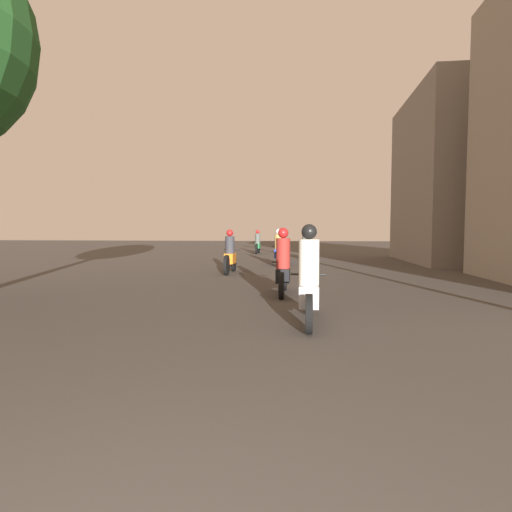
{
  "coord_description": "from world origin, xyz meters",
  "views": [
    {
      "loc": [
        0.67,
        -0.73,
        1.46
      ],
      "look_at": [
        -1.49,
        17.14,
        0.35
      ],
      "focal_mm": 28.0,
      "sensor_mm": 36.0,
      "label": 1
    }
  ],
  "objects_px": {
    "motorcycle_green": "(258,244)",
    "building_right_far": "(472,179)",
    "motorcycle_silver": "(309,284)",
    "motorcycle_black": "(283,268)",
    "motorcycle_orange": "(230,256)",
    "motorcycle_blue": "(278,251)",
    "motorcycle_white": "(305,246)"
  },
  "relations": [
    {
      "from": "motorcycle_green",
      "to": "motorcycle_orange",
      "type": "bearing_deg",
      "value": -90.02
    },
    {
      "from": "motorcycle_orange",
      "to": "building_right_far",
      "type": "relative_size",
      "value": 0.25
    },
    {
      "from": "motorcycle_black",
      "to": "motorcycle_blue",
      "type": "bearing_deg",
      "value": 85.55
    },
    {
      "from": "motorcycle_green",
      "to": "motorcycle_white",
      "type": "bearing_deg",
      "value": -56.98
    },
    {
      "from": "motorcycle_black",
      "to": "motorcycle_orange",
      "type": "bearing_deg",
      "value": 105.96
    },
    {
      "from": "motorcycle_silver",
      "to": "motorcycle_white",
      "type": "relative_size",
      "value": 0.98
    },
    {
      "from": "motorcycle_orange",
      "to": "motorcycle_green",
      "type": "bearing_deg",
      "value": 84.58
    },
    {
      "from": "motorcycle_silver",
      "to": "motorcycle_black",
      "type": "bearing_deg",
      "value": 108.3
    },
    {
      "from": "motorcycle_black",
      "to": "motorcycle_orange",
      "type": "relative_size",
      "value": 0.96
    },
    {
      "from": "motorcycle_blue",
      "to": "building_right_far",
      "type": "xyz_separation_m",
      "value": [
        8.92,
        2.93,
        3.32
      ]
    },
    {
      "from": "motorcycle_black",
      "to": "building_right_far",
      "type": "xyz_separation_m",
      "value": [
        8.3,
        10.91,
        3.33
      ]
    },
    {
      "from": "motorcycle_blue",
      "to": "motorcycle_green",
      "type": "height_order",
      "value": "motorcycle_blue"
    },
    {
      "from": "motorcycle_white",
      "to": "building_right_far",
      "type": "relative_size",
      "value": 0.26
    },
    {
      "from": "motorcycle_silver",
      "to": "motorcycle_blue",
      "type": "xyz_separation_m",
      "value": [
        -1.17,
        10.8,
        0.0
      ]
    },
    {
      "from": "building_right_far",
      "to": "motorcycle_black",
      "type": "bearing_deg",
      "value": -127.28
    },
    {
      "from": "motorcycle_green",
      "to": "building_right_far",
      "type": "relative_size",
      "value": 0.25
    },
    {
      "from": "motorcycle_black",
      "to": "building_right_far",
      "type": "bearing_deg",
      "value": 43.83
    },
    {
      "from": "motorcycle_orange",
      "to": "motorcycle_green",
      "type": "relative_size",
      "value": 1.01
    },
    {
      "from": "motorcycle_white",
      "to": "building_right_far",
      "type": "xyz_separation_m",
      "value": [
        7.78,
        -1.65,
        3.29
      ]
    },
    {
      "from": "motorcycle_green",
      "to": "building_right_far",
      "type": "height_order",
      "value": "building_right_far"
    },
    {
      "from": "motorcycle_orange",
      "to": "motorcycle_silver",
      "type": "bearing_deg",
      "value": -77.83
    },
    {
      "from": "motorcycle_orange",
      "to": "building_right_far",
      "type": "bearing_deg",
      "value": 24.06
    },
    {
      "from": "motorcycle_black",
      "to": "building_right_far",
      "type": "relative_size",
      "value": 0.24
    },
    {
      "from": "motorcycle_green",
      "to": "motorcycle_black",
      "type": "bearing_deg",
      "value": -83.63
    },
    {
      "from": "motorcycle_black",
      "to": "motorcycle_green",
      "type": "height_order",
      "value": "motorcycle_green"
    },
    {
      "from": "motorcycle_silver",
      "to": "motorcycle_blue",
      "type": "bearing_deg",
      "value": 103.4
    },
    {
      "from": "motorcycle_orange",
      "to": "motorcycle_blue",
      "type": "relative_size",
      "value": 1.01
    },
    {
      "from": "motorcycle_black",
      "to": "motorcycle_white",
      "type": "bearing_deg",
      "value": 78.7
    },
    {
      "from": "motorcycle_silver",
      "to": "motorcycle_blue",
      "type": "height_order",
      "value": "motorcycle_silver"
    },
    {
      "from": "motorcycle_orange",
      "to": "motorcycle_blue",
      "type": "height_order",
      "value": "motorcycle_blue"
    },
    {
      "from": "motorcycle_silver",
      "to": "building_right_far",
      "type": "bearing_deg",
      "value": 67.75
    },
    {
      "from": "motorcycle_silver",
      "to": "motorcycle_green",
      "type": "distance_m",
      "value": 19.99
    }
  ]
}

